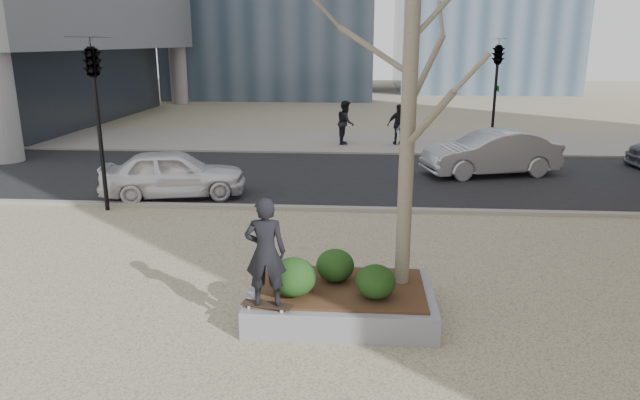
# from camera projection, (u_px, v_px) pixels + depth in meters

# --- Properties ---
(ground) EXTENTS (120.00, 120.00, 0.00)m
(ground) POSITION_uv_depth(u_px,v_px,m) (281.00, 312.00, 9.55)
(ground) COLOR tan
(ground) RESTS_ON ground
(street) EXTENTS (60.00, 8.00, 0.02)m
(street) POSITION_uv_depth(u_px,v_px,m) (323.00, 176.00, 19.15)
(street) COLOR black
(street) RESTS_ON ground
(far_sidewalk) EXTENTS (60.00, 6.00, 0.02)m
(far_sidewalk) POSITION_uv_depth(u_px,v_px,m) (333.00, 141.00, 25.88)
(far_sidewalk) COLOR gray
(far_sidewalk) RESTS_ON ground
(planter) EXTENTS (3.00, 2.00, 0.45)m
(planter) POSITION_uv_depth(u_px,v_px,m) (341.00, 301.00, 9.42)
(planter) COLOR gray
(planter) RESTS_ON ground
(planter_mulch) EXTENTS (2.70, 1.70, 0.04)m
(planter_mulch) POSITION_uv_depth(u_px,v_px,m) (341.00, 288.00, 9.35)
(planter_mulch) COLOR #382314
(planter_mulch) RESTS_ON planter
(sycamore_tree) EXTENTS (2.80, 2.80, 6.60)m
(sycamore_tree) POSITION_uv_depth(u_px,v_px,m) (410.00, 81.00, 8.68)
(sycamore_tree) COLOR gray
(sycamore_tree) RESTS_ON planter_mulch
(shrub_left) EXTENTS (0.72, 0.72, 0.61)m
(shrub_left) POSITION_uv_depth(u_px,v_px,m) (293.00, 277.00, 8.95)
(shrub_left) COLOR #113613
(shrub_left) RESTS_ON planter_mulch
(shrub_middle) EXTENTS (0.64, 0.64, 0.54)m
(shrub_middle) POSITION_uv_depth(u_px,v_px,m) (335.00, 265.00, 9.52)
(shrub_middle) COLOR black
(shrub_middle) RESTS_ON planter_mulch
(shrub_right) EXTENTS (0.63, 0.63, 0.53)m
(shrub_right) POSITION_uv_depth(u_px,v_px,m) (376.00, 282.00, 8.88)
(shrub_right) COLOR #173210
(shrub_right) RESTS_ON planter_mulch
(skateboard) EXTENTS (0.80, 0.34, 0.08)m
(skateboard) POSITION_uv_depth(u_px,v_px,m) (267.00, 306.00, 8.65)
(skateboard) COLOR black
(skateboard) RESTS_ON planter
(skateboarder) EXTENTS (0.64, 0.44, 1.68)m
(skateboarder) POSITION_uv_depth(u_px,v_px,m) (266.00, 252.00, 8.42)
(skateboarder) COLOR black
(skateboarder) RESTS_ON skateboard
(police_car) EXTENTS (4.32, 2.49, 1.38)m
(police_car) POSITION_uv_depth(u_px,v_px,m) (174.00, 173.00, 16.37)
(police_car) COLOR white
(police_car) RESTS_ON street
(car_silver) EXTENTS (4.76, 2.70, 1.49)m
(car_silver) POSITION_uv_depth(u_px,v_px,m) (491.00, 153.00, 19.11)
(car_silver) COLOR #A9ABB1
(car_silver) RESTS_ON street
(pedestrian_a) EXTENTS (0.72, 0.92, 1.89)m
(pedestrian_a) POSITION_uv_depth(u_px,v_px,m) (346.00, 122.00, 24.86)
(pedestrian_a) COLOR black
(pedestrian_a) RESTS_ON far_sidewalk
(pedestrian_b) EXTENTS (1.25, 1.29, 1.77)m
(pedestrian_b) POSITION_uv_depth(u_px,v_px,m) (405.00, 124.00, 24.76)
(pedestrian_b) COLOR #475B80
(pedestrian_b) RESTS_ON far_sidewalk
(pedestrian_c) EXTENTS (1.08, 0.60, 1.75)m
(pedestrian_c) POSITION_uv_depth(u_px,v_px,m) (399.00, 125.00, 24.72)
(pedestrian_c) COLOR black
(pedestrian_c) RESTS_ON far_sidewalk
(traffic_light_near) EXTENTS (0.60, 2.48, 4.50)m
(traffic_light_near) POSITION_uv_depth(u_px,v_px,m) (99.00, 127.00, 14.72)
(traffic_light_near) COLOR black
(traffic_light_near) RESTS_ON ground
(traffic_light_far) EXTENTS (0.60, 2.48, 4.50)m
(traffic_light_far) POSITION_uv_depth(u_px,v_px,m) (495.00, 97.00, 22.51)
(traffic_light_far) COLOR black
(traffic_light_far) RESTS_ON ground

